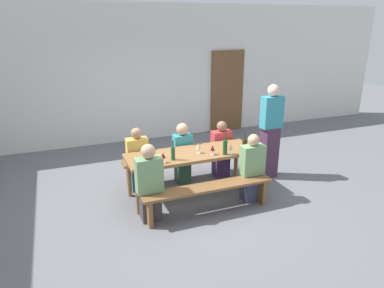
# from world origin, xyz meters

# --- Properties ---
(ground_plane) EXTENTS (24.00, 24.00, 0.00)m
(ground_plane) POSITION_xyz_m (0.00, 0.00, 0.00)
(ground_plane) COLOR slate
(back_wall) EXTENTS (14.00, 0.20, 3.20)m
(back_wall) POSITION_xyz_m (0.00, 3.32, 1.60)
(back_wall) COLOR silver
(back_wall) RESTS_ON ground
(wooden_door) EXTENTS (0.90, 0.06, 2.10)m
(wooden_door) POSITION_xyz_m (2.25, 3.18, 1.05)
(wooden_door) COLOR brown
(wooden_door) RESTS_ON ground
(tasting_table) EXTENTS (2.16, 0.74, 0.75)m
(tasting_table) POSITION_xyz_m (0.00, 0.00, 0.67)
(tasting_table) COLOR olive
(tasting_table) RESTS_ON ground
(bench_near) EXTENTS (2.06, 0.30, 0.45)m
(bench_near) POSITION_xyz_m (0.00, -0.67, 0.36)
(bench_near) COLOR brown
(bench_near) RESTS_ON ground
(bench_far) EXTENTS (2.06, 0.30, 0.45)m
(bench_far) POSITION_xyz_m (0.00, 0.67, 0.36)
(bench_far) COLOR brown
(bench_far) RESTS_ON ground
(wine_bottle_0) EXTENTS (0.06, 0.06, 0.32)m
(wine_bottle_0) POSITION_xyz_m (-0.39, -0.19, 0.86)
(wine_bottle_0) COLOR #234C2D
(wine_bottle_0) RESTS_ON tasting_table
(wine_bottle_1) EXTENTS (0.07, 0.07, 0.35)m
(wine_bottle_1) POSITION_xyz_m (0.47, -0.27, 0.88)
(wine_bottle_1) COLOR #194723
(wine_bottle_1) RESTS_ON tasting_table
(wine_bottle_2) EXTENTS (0.08, 0.08, 0.31)m
(wine_bottle_2) POSITION_xyz_m (0.80, -0.30, 0.87)
(wine_bottle_2) COLOR #332814
(wine_bottle_2) RESTS_ON tasting_table
(wine_glass_0) EXTENTS (0.08, 0.08, 0.17)m
(wine_glass_0) POSITION_xyz_m (0.09, -0.06, 0.87)
(wine_glass_0) COLOR silver
(wine_glass_0) RESTS_ON tasting_table
(wine_glass_1) EXTENTS (0.06, 0.06, 0.17)m
(wine_glass_1) POSITION_xyz_m (0.56, -0.28, 0.87)
(wine_glass_1) COLOR silver
(wine_glass_1) RESTS_ON tasting_table
(wine_glass_2) EXTENTS (0.08, 0.08, 0.16)m
(wine_glass_2) POSITION_xyz_m (0.27, -0.20, 0.86)
(wine_glass_2) COLOR silver
(wine_glass_2) RESTS_ON tasting_table
(wine_glass_3) EXTENTS (0.06, 0.06, 0.16)m
(wine_glass_3) POSITION_xyz_m (-0.75, -0.16, 0.86)
(wine_glass_3) COLOR silver
(wine_glass_3) RESTS_ON tasting_table
(wine_glass_4) EXTENTS (0.08, 0.08, 0.16)m
(wine_glass_4) POSITION_xyz_m (-0.57, -0.25, 0.87)
(wine_glass_4) COLOR silver
(wine_glass_4) RESTS_ON tasting_table
(seated_guest_near_0) EXTENTS (0.38, 0.24, 1.17)m
(seated_guest_near_0) POSITION_xyz_m (-0.86, -0.52, 0.56)
(seated_guest_near_0) COLOR #3E3739
(seated_guest_near_0) RESTS_ON ground
(seated_guest_near_1) EXTENTS (0.38, 0.24, 1.12)m
(seated_guest_near_1) POSITION_xyz_m (0.83, -0.52, 0.53)
(seated_guest_near_1) COLOR #3C415C
(seated_guest_near_1) RESTS_ON ground
(seated_guest_far_0) EXTENTS (0.36, 0.24, 1.11)m
(seated_guest_far_0) POSITION_xyz_m (-0.79, 0.52, 0.53)
(seated_guest_far_0) COLOR #385765
(seated_guest_far_0) RESTS_ON ground
(seated_guest_far_1) EXTENTS (0.33, 0.24, 1.11)m
(seated_guest_far_1) POSITION_xyz_m (0.02, 0.52, 0.54)
(seated_guest_far_1) COLOR #30523D
(seated_guest_far_1) RESTS_ON ground
(seated_guest_far_2) EXTENTS (0.37, 0.24, 1.07)m
(seated_guest_far_2) POSITION_xyz_m (0.79, 0.52, 0.50)
(seated_guest_far_2) COLOR #452B58
(seated_guest_far_2) RESTS_ON ground
(standing_host) EXTENTS (0.38, 0.24, 1.74)m
(standing_host) POSITION_xyz_m (1.61, 0.18, 0.85)
(standing_host) COLOR #482C44
(standing_host) RESTS_ON ground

